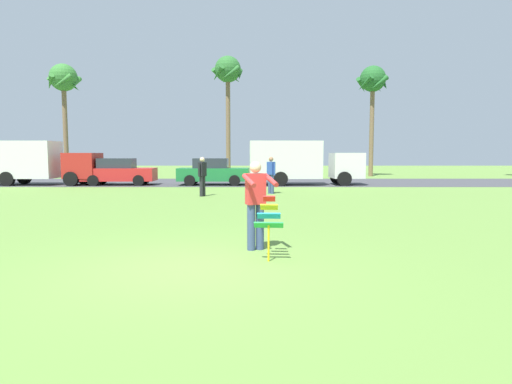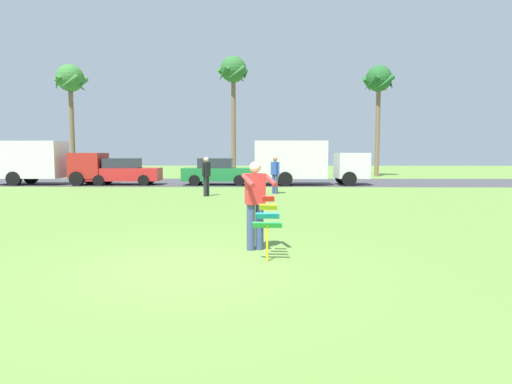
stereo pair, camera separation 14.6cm
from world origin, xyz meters
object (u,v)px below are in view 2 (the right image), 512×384
object	(u,v)px
palm_tree_right_near	(233,75)
person_walker_near	(275,174)
palm_tree_centre_far	(379,84)
parked_car_red	(124,172)
parked_truck_white_box	(304,161)
palm_tree_left_near	(70,83)
parked_truck_red_cab	(41,161)
person_walker_far	(206,175)
parked_car_green	(218,172)
kite_held	(268,218)
person_kite_flyer	(255,202)

from	to	relation	value
palm_tree_right_near	person_walker_near	bearing A→B (deg)	-78.96
palm_tree_right_near	palm_tree_centre_far	size ratio (longest dim) A/B	1.08
parked_car_red	parked_truck_white_box	world-z (taller)	parked_truck_white_box
palm_tree_left_near	person_walker_near	world-z (taller)	palm_tree_left_near
parked_truck_red_cab	person_walker_far	bearing A→B (deg)	-32.09
parked_truck_red_cab	palm_tree_right_near	xyz separation A→B (m)	(10.93, 9.76, 6.80)
parked_truck_red_cab	palm_tree_left_near	size ratio (longest dim) A/B	0.76
parked_truck_white_box	person_walker_far	size ratio (longest dim) A/B	3.91
parked_car_green	person_walker_near	distance (m)	6.44
parked_truck_white_box	palm_tree_centre_far	bearing A→B (deg)	55.13
palm_tree_centre_far	palm_tree_left_near	bearing A→B (deg)	-176.24
kite_held	person_walker_near	bearing A→B (deg)	87.84
person_walker_near	palm_tree_left_near	bearing A→B (deg)	138.42
parked_truck_red_cab	person_walker_far	size ratio (longest dim) A/B	3.88
kite_held	parked_car_green	bearing A→B (deg)	98.79
parked_truck_red_cab	person_walker_near	xyz separation A→B (m)	(13.92, -5.54, -0.48)
parked_truck_white_box	parked_car_red	bearing A→B (deg)	-179.99
parked_truck_red_cab	parked_truck_white_box	xyz separation A→B (m)	(15.78, 0.00, 0.00)
person_walker_near	person_walker_far	world-z (taller)	same
person_kite_flyer	parked_truck_red_cab	xyz separation A→B (m)	(-13.21, 17.42, 0.46)
person_kite_flyer	parked_truck_red_cab	world-z (taller)	parked_truck_red_cab
parked_car_green	parked_car_red	bearing A→B (deg)	-179.99
kite_held	palm_tree_right_near	distance (m)	28.99
palm_tree_centre_far	parked_car_red	bearing A→B (deg)	-150.56
parked_car_green	palm_tree_right_near	bearing A→B (deg)	88.24
person_walker_far	palm_tree_left_near	bearing A→B (deg)	129.75
parked_car_green	palm_tree_right_near	distance (m)	12.27
person_kite_flyer	parked_car_red	bearing A→B (deg)	115.20
person_kite_flyer	kite_held	distance (m)	0.79
palm_tree_left_near	person_kite_flyer	bearing A→B (deg)	-59.84
palm_tree_centre_far	person_walker_near	size ratio (longest dim) A/B	5.20
kite_held	parked_car_red	xyz separation A→B (m)	(-8.43, 18.15, 0.03)
kite_held	parked_car_red	bearing A→B (deg)	114.91
palm_tree_left_near	palm_tree_right_near	distance (m)	12.82
person_kite_flyer	person_walker_near	world-z (taller)	same
kite_held	parked_truck_red_cab	size ratio (longest dim) A/B	0.17
parked_car_green	palm_tree_right_near	xyz separation A→B (m)	(0.30, 9.76, 7.43)
palm_tree_right_near	person_walker_near	distance (m)	17.20
parked_truck_red_cab	person_walker_far	distance (m)	12.82
kite_held	person_walker_near	distance (m)	12.62
kite_held	person_walker_far	world-z (taller)	person_walker_far
parked_car_green	parked_truck_white_box	bearing A→B (deg)	0.01
person_walker_far	kite_held	bearing A→B (deg)	-77.13
person_walker_near	palm_tree_centre_far	bearing A→B (deg)	60.41
parked_truck_white_box	palm_tree_right_near	world-z (taller)	palm_tree_right_near
kite_held	palm_tree_right_near	size ratio (longest dim) A/B	0.11
person_kite_flyer	person_walker_near	bearing A→B (deg)	86.60
parked_truck_red_cab	person_walker_near	distance (m)	14.99
parked_truck_red_cab	palm_tree_centre_far	bearing A→B (deg)	23.75
person_kite_flyer	person_walker_near	xyz separation A→B (m)	(0.71, 11.88, -0.02)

